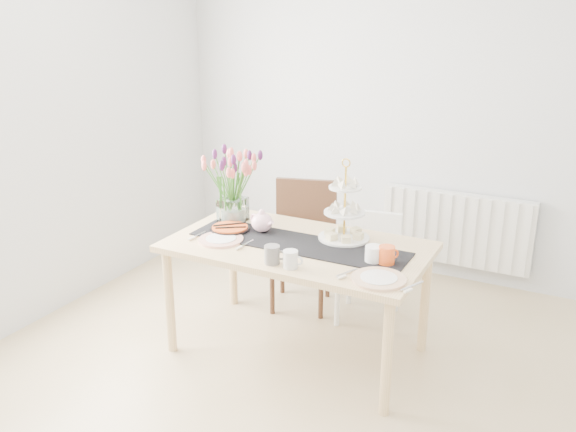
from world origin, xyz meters
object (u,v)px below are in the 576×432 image
at_px(dining_table, 298,255).
at_px(chair_white, 371,259).
at_px(mug_grey, 272,255).
at_px(mug_orange, 387,256).
at_px(tulip_vase, 232,175).
at_px(mug_white, 290,259).
at_px(plate_right, 379,279).
at_px(chair_brown, 303,234).
at_px(teapot, 262,222).
at_px(cake_stand, 344,220).
at_px(radiator, 456,229).
at_px(plate_left, 221,240).
at_px(tart_tin, 230,229).
at_px(cream_jug, 374,254).

height_order(dining_table, chair_white, chair_white).
bearing_deg(mug_grey, mug_orange, 8.00).
bearing_deg(tulip_vase, mug_white, -36.45).
relative_size(mug_grey, plate_right, 0.36).
relative_size(mug_white, mug_orange, 0.92).
height_order(chair_brown, chair_white, chair_brown).
distance_m(chair_white, tulip_vase, 1.17).
height_order(teapot, mug_white, teapot).
bearing_deg(cake_stand, plate_right, -49.97).
bearing_deg(mug_white, mug_grey, 174.45).
height_order(radiator, tulip_vase, tulip_vase).
bearing_deg(plate_right, mug_grey, -174.22).
height_order(mug_grey, mug_white, mug_grey).
distance_m(tulip_vase, mug_grey, 0.84).
bearing_deg(plate_left, plate_right, -5.57).
xyz_separation_m(teapot, mug_grey, (0.30, -0.42, -0.02)).
xyz_separation_m(radiator, teapot, (-0.95, -1.50, 0.37)).
relative_size(cake_stand, teapot, 2.12).
xyz_separation_m(dining_table, chair_white, (0.25, 0.70, -0.24)).
height_order(tart_tin, mug_orange, mug_orange).
height_order(tulip_vase, teapot, tulip_vase).
distance_m(teapot, cream_jug, 0.83).
distance_m(radiator, teapot, 1.81).
distance_m(dining_table, mug_white, 0.39).
bearing_deg(plate_right, plate_left, 174.43).
xyz_separation_m(chair_white, mug_grey, (-0.24, -1.03, 0.37)).
bearing_deg(tart_tin, chair_brown, 72.49).
bearing_deg(plate_right, mug_orange, 98.32).
height_order(dining_table, tart_tin, tart_tin).
bearing_deg(tulip_vase, radiator, 48.46).
bearing_deg(cream_jug, plate_right, -39.70).
bearing_deg(cream_jug, mug_white, -119.86).
relative_size(mug_grey, mug_white, 1.05).
distance_m(dining_table, mug_orange, 0.61).
bearing_deg(plate_right, chair_white, 111.33).
bearing_deg(mug_orange, cream_jug, 130.08).
height_order(mug_grey, plate_right, mug_grey).
height_order(chair_brown, plate_left, chair_brown).
distance_m(chair_brown, mug_grey, 1.09).
distance_m(cake_stand, mug_grey, 0.59).
bearing_deg(chair_white, teapot, -139.67).
height_order(chair_white, tart_tin, tart_tin).
bearing_deg(chair_brown, tart_tin, -123.43).
bearing_deg(mug_grey, tulip_vase, 120.74).
bearing_deg(tulip_vase, chair_brown, 58.96).
height_order(mug_grey, mug_orange, mug_orange).
distance_m(chair_white, mug_orange, 0.90).
xyz_separation_m(tulip_vase, mug_white, (0.71, -0.53, -0.28)).
height_order(dining_table, tulip_vase, tulip_vase).
xyz_separation_m(tulip_vase, mug_grey, (0.59, -0.52, -0.28)).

